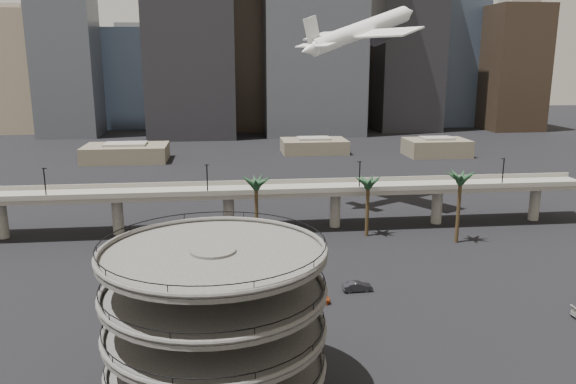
{
  "coord_description": "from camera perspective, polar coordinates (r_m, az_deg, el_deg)",
  "views": [
    {
      "loc": [
        -11.77,
        -55.67,
        34.06
      ],
      "look_at": [
        -2.01,
        28.0,
        14.13
      ],
      "focal_mm": 35.0,
      "sensor_mm": 36.0,
      "label": 1
    }
  ],
  "objects": [
    {
      "name": "skyline",
      "position": [
        274.33,
        -1.06,
        15.8
      ],
      "size": [
        269.0,
        86.0,
        125.65
      ],
      "color": "gray",
      "rests_on": "ground"
    },
    {
      "name": "palm_trees",
      "position": [
        106.02,
        7.58,
        0.87
      ],
      "size": [
        42.4,
        10.4,
        14.0
      ],
      "color": "#40301B",
      "rests_on": "ground"
    },
    {
      "name": "car_a",
      "position": [
        81.63,
        2.76,
        -10.78
      ],
      "size": [
        4.49,
        1.95,
        1.51
      ],
      "primitive_type": "imported",
      "rotation": [
        0.0,
        0.0,
        1.61
      ],
      "color": "#AA4318",
      "rests_on": "ground"
    },
    {
      "name": "parking_ramp",
      "position": [
        57.08,
        -7.42,
        -11.92
      ],
      "size": [
        22.2,
        22.2,
        17.35
      ],
      "color": "#474543",
      "rests_on": "ground"
    },
    {
      "name": "ground",
      "position": [
        66.31,
        4.76,
        -17.64
      ],
      "size": [
        700.0,
        700.0,
        0.0
      ],
      "primitive_type": "plane",
      "color": "black",
      "rests_on": "ground"
    },
    {
      "name": "car_b",
      "position": [
        86.27,
        7.07,
        -9.51
      ],
      "size": [
        4.56,
        1.77,
        1.48
      ],
      "primitive_type": "imported",
      "rotation": [
        0.0,
        0.0,
        1.62
      ],
      "color": "black",
      "rests_on": "ground"
    },
    {
      "name": "low_buildings",
      "position": [
        201.27,
        -1.26,
        4.39
      ],
      "size": [
        135.0,
        27.5,
        6.8
      ],
      "color": "#675F4C",
      "rests_on": "ground"
    },
    {
      "name": "overpass",
      "position": [
        114.45,
        -0.57,
        -0.19
      ],
      "size": [
        130.0,
        9.3,
        14.7
      ],
      "color": "gray",
      "rests_on": "ground"
    },
    {
      "name": "airborne_jet",
      "position": [
        133.09,
        7.42,
        15.92
      ],
      "size": [
        32.64,
        30.56,
        13.52
      ],
      "rotation": [
        0.0,
        -0.28,
        0.55
      ],
      "color": "white",
      "rests_on": "ground"
    }
  ]
}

